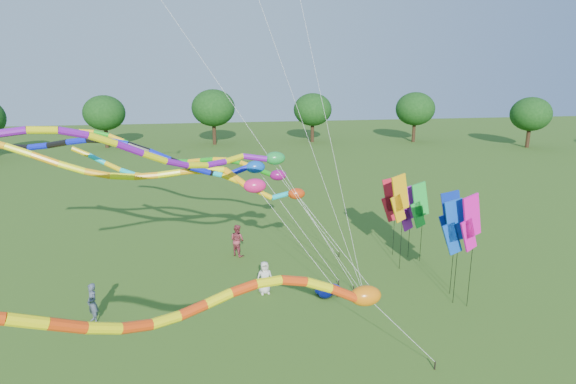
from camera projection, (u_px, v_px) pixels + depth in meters
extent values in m
plane|color=#2B5115|center=(333.00, 360.00, 16.91)|extent=(160.00, 160.00, 0.00)
cylinder|color=#382314|center=(523.00, 140.00, 58.56)|extent=(0.50, 0.50, 3.17)
ellipsoid|color=#0F370F|center=(527.00, 106.00, 57.54)|extent=(6.70, 6.70, 5.70)
cylinder|color=#382314|center=(414.00, 130.00, 69.72)|extent=(0.50, 0.50, 3.00)
ellipsoid|color=#0F370F|center=(416.00, 102.00, 68.76)|extent=(6.33, 6.33, 5.38)
cylinder|color=#382314|center=(312.00, 127.00, 70.90)|extent=(0.50, 0.50, 3.51)
ellipsoid|color=#0F370F|center=(312.00, 95.00, 69.77)|extent=(7.41, 7.41, 6.30)
cylinder|color=#382314|center=(211.00, 127.00, 70.96)|extent=(0.50, 0.50, 3.55)
ellipsoid|color=#0F370F|center=(210.00, 95.00, 69.81)|extent=(7.49, 7.49, 6.37)
cylinder|color=#382314|center=(107.00, 138.00, 62.52)|extent=(0.50, 0.50, 2.62)
ellipsoid|color=#0F370F|center=(104.00, 111.00, 61.68)|extent=(5.54, 5.54, 4.71)
cylinder|color=black|center=(435.00, 366.00, 16.33)|extent=(0.05, 0.05, 0.30)
cylinder|color=silver|center=(403.00, 331.00, 15.29)|extent=(0.02, 0.02, 4.31)
ellipsoid|color=orange|center=(366.00, 296.00, 14.28)|extent=(0.96, 0.62, 0.62)
cylinder|color=red|center=(343.00, 293.00, 14.02)|extent=(0.28, 0.28, 0.84)
cylinder|color=yellow|center=(319.00, 285.00, 13.79)|extent=(0.28, 0.28, 0.80)
cylinder|color=red|center=(294.00, 281.00, 13.56)|extent=(0.28, 0.28, 0.75)
cylinder|color=yellow|center=(269.00, 282.00, 13.32)|extent=(0.28, 0.28, 0.73)
cylinder|color=red|center=(244.00, 288.00, 13.05)|extent=(0.28, 0.28, 0.74)
cylinder|color=yellow|center=(219.00, 298.00, 12.74)|extent=(0.28, 0.28, 0.75)
cylinder|color=red|center=(193.00, 310.00, 12.37)|extent=(0.28, 0.28, 0.75)
cylinder|color=yellow|center=(166.00, 320.00, 11.94)|extent=(0.28, 0.28, 0.75)
cylinder|color=red|center=(137.00, 326.00, 11.44)|extent=(0.28, 0.28, 0.77)
cylinder|color=yellow|center=(104.00, 328.00, 10.91)|extent=(0.28, 0.28, 0.81)
cylinder|color=red|center=(68.00, 326.00, 10.37)|extent=(0.28, 0.28, 0.83)
cylinder|color=yellow|center=(27.00, 321.00, 9.86)|extent=(0.28, 0.28, 0.81)
cylinder|color=black|center=(338.00, 294.00, 21.54)|extent=(0.05, 0.05, 0.30)
cylinder|color=silver|center=(298.00, 240.00, 20.81)|extent=(0.02, 0.02, 6.10)
ellipsoid|color=#DB1865|center=(255.00, 186.00, 20.12)|extent=(0.96, 0.62, 0.62)
cylinder|color=#FFA60D|center=(235.00, 178.00, 20.26)|extent=(0.28, 0.28, 1.22)
cylinder|color=#FFFE0D|center=(214.00, 170.00, 20.41)|extent=(0.28, 0.28, 0.93)
cylinder|color=#FFA60D|center=(192.00, 171.00, 20.37)|extent=(0.28, 0.28, 0.94)
cylinder|color=#FFFE0D|center=(169.00, 174.00, 20.27)|extent=(0.28, 0.28, 0.94)
cylinder|color=#FFA60D|center=(146.00, 176.00, 20.11)|extent=(0.28, 0.28, 0.94)
cylinder|color=#FFFE0D|center=(123.00, 176.00, 19.89)|extent=(0.28, 0.28, 0.95)
cylinder|color=#FFA60D|center=(98.00, 174.00, 19.62)|extent=(0.28, 0.28, 0.98)
cylinder|color=#FFFE0D|center=(72.00, 168.00, 19.32)|extent=(0.28, 0.28, 1.01)
cylinder|color=#FFA60D|center=(45.00, 159.00, 19.03)|extent=(0.28, 0.28, 1.02)
cylinder|color=#FFFE0D|center=(19.00, 150.00, 18.79)|extent=(0.28, 0.28, 1.00)
cylinder|color=black|center=(353.00, 289.00, 22.07)|extent=(0.05, 0.05, 0.30)
cylinder|color=silver|center=(318.00, 228.00, 20.21)|extent=(0.02, 0.02, 7.56)
ellipsoid|color=#198B32|center=(275.00, 158.00, 18.38)|extent=(0.78, 0.50, 0.50)
cylinder|color=#710E9A|center=(255.00, 158.00, 18.18)|extent=(0.23, 0.23, 0.92)
cylinder|color=#D8D10B|center=(234.00, 159.00, 17.91)|extent=(0.23, 0.23, 0.81)
cylinder|color=#710E9A|center=(216.00, 163.00, 17.39)|extent=(0.23, 0.23, 0.81)
cylinder|color=#D8D10B|center=(197.00, 165.00, 16.82)|extent=(0.23, 0.23, 0.82)
cylinder|color=#710E9A|center=(177.00, 163.00, 16.22)|extent=(0.23, 0.23, 0.85)
cylinder|color=#D8D10B|center=(155.00, 157.00, 15.60)|extent=(0.23, 0.23, 0.88)
cylinder|color=#710E9A|center=(130.00, 149.00, 14.99)|extent=(0.23, 0.23, 0.89)
cylinder|color=#D8D10B|center=(103.00, 140.00, 14.44)|extent=(0.23, 0.23, 0.86)
cylinder|color=#710E9A|center=(73.00, 133.00, 13.97)|extent=(0.23, 0.23, 0.82)
cylinder|color=#D8D10B|center=(42.00, 130.00, 13.59)|extent=(0.23, 0.23, 0.80)
cylinder|color=#710E9A|center=(10.00, 132.00, 13.29)|extent=(0.23, 0.23, 0.81)
cylinder|color=black|center=(339.00, 283.00, 22.65)|extent=(0.05, 0.05, 0.30)
cylinder|color=silver|center=(299.00, 226.00, 21.64)|extent=(0.02, 0.02, 6.77)
ellipsoid|color=#0C4CB2|center=(255.00, 167.00, 20.66)|extent=(0.84, 0.54, 0.54)
cylinder|color=#0C18C5|center=(238.00, 171.00, 20.60)|extent=(0.24, 0.24, 0.85)
cylinder|color=black|center=(219.00, 174.00, 20.43)|extent=(0.24, 0.24, 0.83)
cylinder|color=#0C18C5|center=(200.00, 170.00, 20.08)|extent=(0.24, 0.24, 0.86)
cylinder|color=black|center=(180.00, 164.00, 19.73)|extent=(0.24, 0.24, 0.89)
cylinder|color=#0C18C5|center=(160.00, 155.00, 19.41)|extent=(0.24, 0.24, 0.88)
cylinder|color=black|center=(139.00, 148.00, 19.17)|extent=(0.24, 0.24, 0.85)
cylinder|color=#0C18C5|center=(118.00, 142.00, 19.01)|extent=(0.24, 0.24, 0.81)
cylinder|color=black|center=(97.00, 140.00, 18.96)|extent=(0.24, 0.24, 0.80)
cylinder|color=#0C18C5|center=(77.00, 141.00, 18.99)|extent=(0.24, 0.24, 0.81)
cylinder|color=black|center=(57.00, 144.00, 19.07)|extent=(0.24, 0.24, 0.83)
cylinder|color=#0C18C5|center=(38.00, 147.00, 19.16)|extent=(0.24, 0.24, 0.82)
cylinder|color=black|center=(19.00, 147.00, 19.23)|extent=(0.24, 0.24, 0.81)
cylinder|color=black|center=(372.00, 292.00, 21.72)|extent=(0.05, 0.05, 0.30)
cylinder|color=silver|center=(335.00, 243.00, 21.24)|extent=(0.02, 0.02, 5.61)
ellipsoid|color=#C0340B|center=(296.00, 194.00, 20.79)|extent=(0.76, 0.49, 0.49)
cylinder|color=#0BC0CA|center=(280.00, 196.00, 20.65)|extent=(0.22, 0.22, 0.80)
cylinder|color=yellow|center=(263.00, 194.00, 20.41)|extent=(0.22, 0.22, 0.79)
cylinder|color=#0BC0CA|center=(247.00, 186.00, 20.29)|extent=(0.22, 0.22, 0.78)
cylinder|color=yellow|center=(231.00, 178.00, 20.25)|extent=(0.22, 0.22, 0.74)
cylinder|color=#0BC0CA|center=(215.00, 174.00, 20.30)|extent=(0.22, 0.22, 0.70)
cylinder|color=yellow|center=(199.00, 172.00, 20.44)|extent=(0.22, 0.22, 0.70)
cylinder|color=#0BC0CA|center=(184.00, 172.00, 20.66)|extent=(0.22, 0.22, 0.72)
cylinder|color=yellow|center=(170.00, 174.00, 20.92)|extent=(0.22, 0.22, 0.73)
cylinder|color=#0BC0CA|center=(156.00, 176.00, 21.17)|extent=(0.22, 0.22, 0.72)
cylinder|color=yellow|center=(142.00, 176.00, 21.38)|extent=(0.22, 0.22, 0.70)
cylinder|color=#0BC0CA|center=(128.00, 172.00, 21.50)|extent=(0.22, 0.22, 0.72)
cylinder|color=yellow|center=(113.00, 167.00, 21.54)|extent=(0.22, 0.22, 0.75)
cylinder|color=#0BC0CA|center=(97.00, 159.00, 21.49)|extent=(0.22, 0.22, 0.78)
cylinder|color=yellow|center=(81.00, 152.00, 21.37)|extent=(0.22, 0.22, 0.77)
cylinder|color=black|center=(339.00, 255.00, 26.13)|extent=(0.05, 0.05, 0.30)
cylinder|color=silver|center=(309.00, 214.00, 25.87)|extent=(0.02, 0.02, 5.36)
ellipsoid|color=#800B5F|center=(278.00, 175.00, 25.63)|extent=(0.90, 0.58, 0.58)
cylinder|color=#179C14|center=(263.00, 171.00, 25.44)|extent=(0.26, 0.26, 1.06)
cylinder|color=#FFB30D|center=(248.00, 165.00, 25.25)|extent=(0.26, 0.26, 0.83)
cylinder|color=#179C14|center=(234.00, 161.00, 25.43)|extent=(0.26, 0.26, 0.80)
cylinder|color=#FFB30D|center=(220.00, 160.00, 25.69)|extent=(0.26, 0.26, 0.80)
cylinder|color=#179C14|center=(207.00, 160.00, 26.02)|extent=(0.26, 0.26, 0.82)
cylinder|color=#FFB30D|center=(195.00, 161.00, 26.36)|extent=(0.26, 0.26, 0.82)
cylinder|color=#179C14|center=(183.00, 161.00, 26.69)|extent=(0.26, 0.26, 0.80)
cylinder|color=#FFB30D|center=(170.00, 160.00, 26.95)|extent=(0.26, 0.26, 0.80)
cylinder|color=#179C14|center=(158.00, 157.00, 27.12)|extent=(0.26, 0.26, 0.82)
cylinder|color=#FFB30D|center=(144.00, 151.00, 27.21)|extent=(0.26, 0.26, 0.86)
cylinder|color=#179C14|center=(131.00, 145.00, 27.21)|extent=(0.26, 0.26, 0.87)
cylinder|color=#FFB30D|center=(116.00, 138.00, 27.15)|extent=(0.26, 0.26, 0.86)
cylinder|color=#179C14|center=(102.00, 134.00, 27.06)|extent=(0.26, 0.26, 0.83)
cylinder|color=#FFB30D|center=(87.00, 132.00, 26.99)|extent=(0.26, 0.26, 0.81)
cylinder|color=black|center=(364.00, 299.00, 21.12)|extent=(0.04, 0.04, 0.30)
cylinder|color=silver|center=(295.00, 103.00, 18.31)|extent=(0.01, 0.01, 17.90)
cylinder|color=black|center=(364.00, 299.00, 21.12)|extent=(0.04, 0.04, 0.30)
cylinder|color=silver|center=(204.00, 63.00, 17.38)|extent=(0.01, 0.01, 23.58)
cylinder|color=black|center=(364.00, 299.00, 21.12)|extent=(0.04, 0.04, 0.30)
cylinder|color=silver|center=(327.00, 126.00, 20.54)|extent=(0.01, 0.01, 15.14)
cylinder|color=black|center=(394.00, 220.00, 26.05)|extent=(0.02, 0.02, 4.04)
cube|color=red|center=(392.00, 194.00, 25.68)|extent=(1.16, 0.17, 1.93)
cube|color=red|center=(390.00, 209.00, 25.87)|extent=(1.01, 0.16, 1.51)
cylinder|color=black|center=(457.00, 256.00, 20.53)|extent=(0.02, 0.02, 4.40)
cube|color=#0D46BD|center=(456.00, 220.00, 20.09)|extent=(1.16, 0.09, 1.93)
cube|color=#0D46BD|center=(452.00, 238.00, 20.27)|extent=(1.01, 0.09, 1.51)
cylinder|color=black|center=(454.00, 247.00, 21.36)|extent=(0.02, 0.02, 4.52)
cube|color=#0B289D|center=(452.00, 211.00, 20.93)|extent=(1.16, 0.20, 1.93)
cube|color=#0B289D|center=(449.00, 229.00, 21.12)|extent=(1.01, 0.19, 1.51)
cylinder|color=black|center=(472.00, 255.00, 20.18)|extent=(0.02, 0.02, 4.70)
cube|color=#EC0D9C|center=(472.00, 216.00, 19.66)|extent=(1.13, 0.40, 1.93)
cube|color=#EC0D9C|center=(469.00, 235.00, 19.82)|extent=(0.99, 0.35, 1.51)
cylinder|color=black|center=(410.00, 225.00, 25.70)|extent=(0.02, 0.02, 3.67)
cube|color=#AB18BB|center=(408.00, 203.00, 25.31)|extent=(1.14, 0.35, 1.93)
cube|color=#AB18BB|center=(406.00, 218.00, 25.47)|extent=(1.00, 0.32, 1.51)
cylinder|color=black|center=(422.00, 225.00, 25.20)|extent=(0.02, 0.02, 4.00)
cube|color=green|center=(420.00, 200.00, 24.78)|extent=(1.15, 0.30, 1.93)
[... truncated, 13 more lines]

